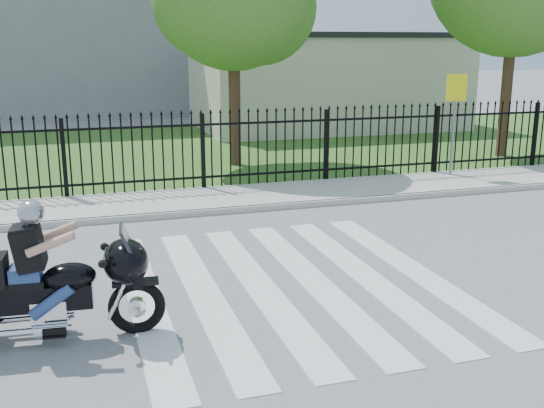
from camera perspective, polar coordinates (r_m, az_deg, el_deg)
name	(u,v)px	position (r m, az deg, el deg)	size (l,w,h in m)	color
ground	(287,284)	(9.14, 1.36, -7.15)	(120.00, 120.00, 0.00)	slate
crosswalk	(287,283)	(9.14, 1.36, -7.12)	(5.00, 5.50, 0.01)	silver
sidewalk	(213,199)	(13.74, -5.30, 0.41)	(40.00, 2.00, 0.12)	#ADAAA3
curb	(224,211)	(12.79, -4.36, -0.61)	(40.00, 0.12, 0.12)	#ADAAA3
grass_strip	(167,151)	(20.51, -9.42, 4.75)	(40.00, 12.00, 0.02)	#345B1F
iron_fence	(203,153)	(14.53, -6.21, 4.54)	(26.00, 0.04, 1.80)	black
building_low	(326,83)	(26.00, 4.83, 10.73)	(10.00, 6.00, 3.50)	beige
building_low_roof	(327,36)	(25.95, 4.91, 14.81)	(10.20, 6.20, 0.20)	black
motorcycle_rider	(43,284)	(7.68, -19.88, -6.73)	(2.58, 0.92, 1.71)	black
traffic_sign	(455,104)	(16.31, 16.12, 8.64)	(0.54, 0.08, 2.48)	slate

